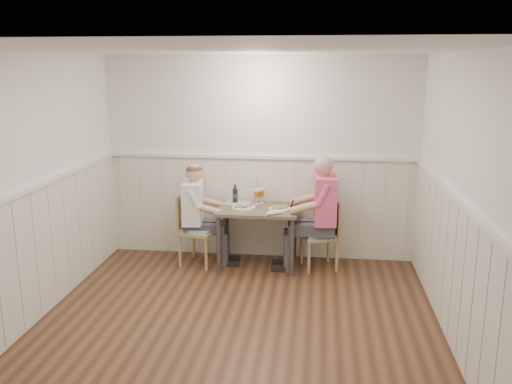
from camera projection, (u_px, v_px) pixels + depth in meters
ground_plane at (233, 336)px, 5.07m from camera, size 4.50×4.50×0.00m
room_shell at (232, 178)px, 4.71m from camera, size 4.04×4.54×2.60m
wainscot at (243, 243)px, 5.57m from camera, size 4.00×4.49×1.34m
dining_table at (258, 216)px, 6.69m from camera, size 0.99×0.70×0.75m
chair_right at (324, 231)px, 6.66m from camera, size 0.51×0.51×0.87m
chair_left at (195, 226)px, 6.80m from camera, size 0.52×0.52×0.90m
man_in_pink at (321, 222)px, 6.58m from camera, size 0.69×0.48×1.45m
diner_cream at (197, 222)px, 6.78m from camera, size 0.63×0.44×1.31m
plate_man at (279, 208)px, 6.59m from camera, size 0.26×0.26×0.07m
plate_diner at (242, 206)px, 6.65m from camera, size 0.29×0.29×0.07m
beer_glass_a at (262, 193)px, 6.85m from camera, size 0.08×0.08×0.20m
beer_glass_b at (257, 194)px, 6.81m from camera, size 0.08×0.08×0.20m
beer_bottle at (235, 195)px, 6.90m from camera, size 0.07×0.07×0.24m
rolled_napkin at (274, 213)px, 6.36m from camera, size 0.21×0.16×0.05m
grass_vase at (255, 190)px, 6.93m from camera, size 0.04×0.04×0.35m
gingham_mat at (237, 203)px, 6.90m from camera, size 0.39×0.34×0.01m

